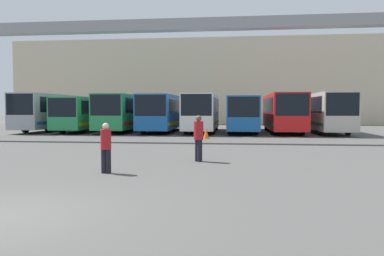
{
  "coord_description": "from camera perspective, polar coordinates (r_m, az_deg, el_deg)",
  "views": [
    {
      "loc": [
        4.55,
        -6.44,
        2.05
      ],
      "look_at": [
        1.41,
        20.87,
        0.61
      ],
      "focal_mm": 35.0,
      "sensor_mm": 36.0,
      "label": 1
    }
  ],
  "objects": [
    {
      "name": "overhead_gantry",
      "position": [
        24.24,
        -4.49,
        13.37
      ],
      "size": [
        31.4,
        0.8,
        7.6
      ],
      "color": "gray",
      "rests_on": "ground"
    },
    {
      "name": "bus_slot_4",
      "position": [
        32.45,
        1.56,
        2.64
      ],
      "size": [
        2.52,
        10.07,
        3.21
      ],
      "color": "silver",
      "rests_on": "ground"
    },
    {
      "name": "bus_slot_2",
      "position": [
        34.44,
        -9.85,
        2.62
      ],
      "size": [
        2.62,
        11.5,
        3.21
      ],
      "color": "#268C4C",
      "rests_on": "ground"
    },
    {
      "name": "bus_slot_5",
      "position": [
        32.78,
        7.64,
        2.41
      ],
      "size": [
        2.51,
        10.96,
        3.0
      ],
      "color": "#1959A5",
      "rests_on": "ground"
    },
    {
      "name": "bus_slot_7",
      "position": [
        33.52,
        19.53,
        2.54
      ],
      "size": [
        2.49,
        10.75,
        3.27
      ],
      "color": "beige",
      "rests_on": "ground"
    },
    {
      "name": "pedestrian_near_left",
      "position": [
        14.41,
        1.01,
        -1.39
      ],
      "size": [
        0.37,
        0.37,
        1.78
      ],
      "rotation": [
        0.0,
        0.0,
        2.24
      ],
      "color": "black",
      "rests_on": "ground"
    },
    {
      "name": "bus_slot_6",
      "position": [
        32.93,
        13.66,
        2.58
      ],
      "size": [
        2.59,
        10.77,
        3.23
      ],
      "color": "red",
      "rests_on": "ground"
    },
    {
      "name": "bus_slot_0",
      "position": [
        37.0,
        -20.15,
        2.58
      ],
      "size": [
        2.45,
        11.54,
        3.3
      ],
      "color": "#999EA5",
      "rests_on": "ground"
    },
    {
      "name": "bus_slot_1",
      "position": [
        34.96,
        -15.59,
        2.32
      ],
      "size": [
        2.48,
        10.18,
        2.96
      ],
      "color": "#268C4C",
      "rests_on": "ground"
    },
    {
      "name": "traffic_cone",
      "position": [
        25.35,
        2.16,
        -0.83
      ],
      "size": [
        0.41,
        0.41,
        0.71
      ],
      "color": "orange",
      "rests_on": "ground"
    },
    {
      "name": "pedestrian_far_center",
      "position": [
        12.11,
        -12.98,
        -2.78
      ],
      "size": [
        0.33,
        0.33,
        1.59
      ],
      "rotation": [
        0.0,
        0.0,
        6.19
      ],
      "color": "black",
      "rests_on": "ground"
    },
    {
      "name": "building_backdrop",
      "position": [
        55.12,
        1.82,
        6.73
      ],
      "size": [
        51.96,
        12.0,
        11.29
      ],
      "color": "beige",
      "rests_on": "ground"
    },
    {
      "name": "bus_slot_3",
      "position": [
        33.23,
        -4.33,
        2.6
      ],
      "size": [
        2.61,
        10.68,
        3.16
      ],
      "color": "#1959A5",
      "rests_on": "ground"
    }
  ]
}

